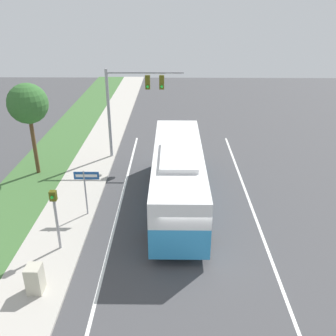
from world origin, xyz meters
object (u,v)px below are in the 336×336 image
street_sign (86,185)px  utility_cabinet (35,279)px  bus (178,173)px  signal_gantry (131,97)px  pedestrian_signal (55,211)px

street_sign → utility_cabinet: (-0.85, -5.65, -1.12)m
bus → signal_gantry: signal_gantry is taller
bus → pedestrian_signal: size_ratio=3.62×
bus → utility_cabinet: (-5.50, -6.96, -1.15)m
street_sign → signal_gantry: bearing=78.8°
utility_cabinet → street_sign: bearing=81.4°
pedestrian_signal → street_sign: 3.02m
street_sign → utility_cabinet: 5.82m
signal_gantry → pedestrian_signal: (-2.23, -10.76, -2.33)m
bus → street_sign: bus is taller
street_sign → bus: bearing=15.7°
pedestrian_signal → signal_gantry: bearing=78.3°
street_sign → utility_cabinet: street_sign is taller
bus → street_sign: 4.83m
bus → pedestrian_signal: (-5.33, -4.24, 0.21)m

